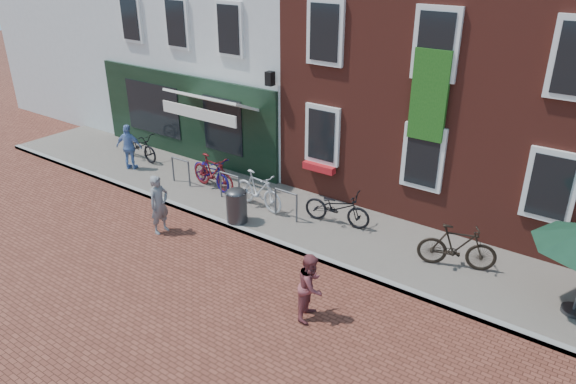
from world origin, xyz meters
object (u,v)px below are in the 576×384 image
Objects in this scene: woman at (159,204)px; bicycle_3 at (259,190)px; bicycle_2 at (211,172)px; cafe_person at (129,147)px; boy at (311,286)px; bicycle_0 at (139,146)px; bicycle_1 at (213,172)px; bicycle_5 at (457,247)px; bicycle_4 at (337,207)px; litter_bin at (237,204)px.

bicycle_3 is (1.32, 2.45, -0.16)m from woman.
cafe_person is at bearing 111.28° from bicycle_2.
cafe_person is (-9.03, 2.90, 0.14)m from boy.
woman is at bearing -119.78° from bicycle_0.
bicycle_1 is 7.50m from bicycle_5.
cafe_person is 3.20m from bicycle_2.
bicycle_5 is (6.91, 2.68, -0.16)m from woman.
bicycle_2 is at bearing 83.22° from bicycle_4.
bicycle_1 reaches higher than bicycle_4.
bicycle_3 is at bearing 92.92° from litter_bin.
bicycle_5 is at bearing 158.06° from cafe_person.
bicycle_1 is 1.00× the size of bicycle_5.
litter_bin is 0.65× the size of woman.
bicycle_0 and bicycle_4 have the same top height.
boy is at bearing -29.26° from litter_bin.
woman is 1.05× the size of cafe_person.
litter_bin is 0.71× the size of boy.
woman is 2.85m from bicycle_2.
bicycle_1 is at bearing 13.95° from woman.
woman reaches higher than bicycle_4.
bicycle_2 is at bearing 67.87° from bicycle_1.
bicycle_1 is (3.31, 0.41, -0.23)m from cafe_person.
cafe_person is 0.86× the size of bicycle_1.
bicycle_3 reaches higher than bicycle_2.
bicycle_5 is at bearing 12.54° from litter_bin.
cafe_person is 0.83× the size of bicycle_2.
woman is 0.87× the size of bicycle_0.
woman is 1.10× the size of boy.
bicycle_4 is (7.96, -0.10, 0.00)m from bicycle_0.
bicycle_1 is at bearing 162.81° from cafe_person.
bicycle_1 is at bearing 148.44° from litter_bin.
boy reaches higher than bicycle_0.
litter_bin is 5.68m from bicycle_5.
bicycle_0 is 3.62m from bicycle_2.
bicycle_2 is (-0.75, 2.74, -0.21)m from woman.
litter_bin reaches higher than bicycle_4.
bicycle_3 is at bearing 92.30° from bicycle_4.
bicycle_1 is (-5.72, 3.31, -0.09)m from boy.
boy is 9.48m from cafe_person.
litter_bin is 5.33m from cafe_person.
litter_bin is 0.56× the size of bicycle_0.
bicycle_0 is at bearing 98.15° from bicycle_2.
cafe_person reaches higher than woman.
bicycle_1 reaches higher than bicycle_2.
woman is 7.41m from bicycle_5.
litter_bin reaches higher than bicycle_2.
litter_bin is 0.58× the size of bicycle_1.
bicycle_0 is at bearing 90.67° from bicycle_1.
bicycle_2 is (-0.16, 0.09, -0.05)m from bicycle_1.
litter_bin is 2.49m from bicycle_2.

